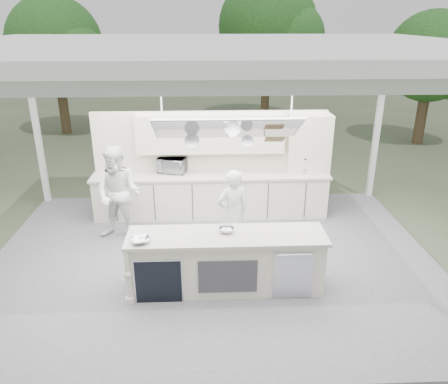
{
  "coord_description": "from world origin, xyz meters",
  "views": [
    {
      "loc": [
        -0.1,
        -6.91,
        4.2
      ],
      "look_at": [
        0.22,
        0.4,
        1.26
      ],
      "focal_mm": 35.0,
      "sensor_mm": 36.0,
      "label": 1
    }
  ],
  "objects_px": {
    "head_chef": "(232,213)",
    "sous_chef": "(118,194)",
    "demo_island": "(225,262)",
    "back_counter": "(211,195)"
  },
  "relations": [
    {
      "from": "head_chef",
      "to": "sous_chef",
      "type": "xyz_separation_m",
      "value": [
        -2.14,
        0.72,
        0.12
      ]
    },
    {
      "from": "demo_island",
      "to": "head_chef",
      "type": "distance_m",
      "value": 1.14
    },
    {
      "from": "sous_chef",
      "to": "demo_island",
      "type": "bearing_deg",
      "value": -28.68
    },
    {
      "from": "head_chef",
      "to": "demo_island",
      "type": "bearing_deg",
      "value": 58.07
    },
    {
      "from": "demo_island",
      "to": "sous_chef",
      "type": "bearing_deg",
      "value": 137.45
    },
    {
      "from": "demo_island",
      "to": "back_counter",
      "type": "bearing_deg",
      "value": 93.63
    },
    {
      "from": "back_counter",
      "to": "head_chef",
      "type": "height_order",
      "value": "head_chef"
    },
    {
      "from": "demo_island",
      "to": "back_counter",
      "type": "distance_m",
      "value": 2.82
    },
    {
      "from": "back_counter",
      "to": "sous_chef",
      "type": "height_order",
      "value": "sous_chef"
    },
    {
      "from": "back_counter",
      "to": "sous_chef",
      "type": "relative_size",
      "value": 2.71
    }
  ]
}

